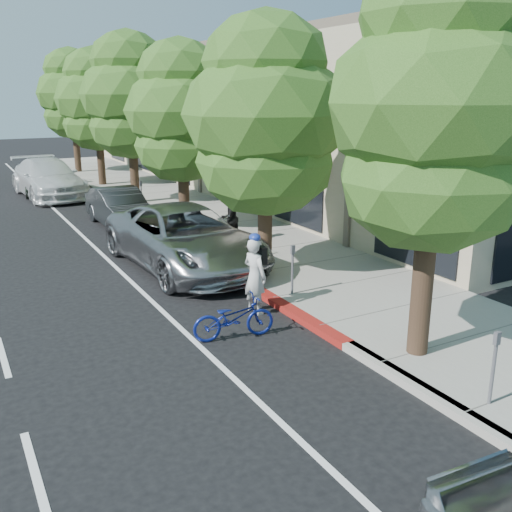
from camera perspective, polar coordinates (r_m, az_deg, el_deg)
ground at (r=12.63m, az=6.38°, el=-7.50°), size 120.00×120.00×0.00m
sidewalk at (r=20.24m, az=-1.29°, el=1.91°), size 4.60×56.00×0.15m
curb at (r=19.32m, az=-7.35°, el=1.09°), size 0.30×56.00×0.15m
curb_red_segment at (r=13.36m, az=3.92°, el=-5.73°), size 0.32×4.00×0.15m
storefront_building at (r=31.95m, az=2.05°, el=13.34°), size 10.00×36.00×7.00m
street_tree_0 at (r=10.66m, az=17.68°, el=13.72°), size 3.95×3.95×7.45m
street_tree_1 at (r=15.45m, az=0.95°, el=13.60°), size 4.45×4.45×7.10m
street_tree_2 at (r=20.87m, az=-7.51°, el=13.95°), size 3.99×3.99×6.89m
street_tree_3 at (r=26.53m, az=-12.51°, el=15.25°), size 4.35×4.35×7.67m
street_tree_4 at (r=32.32m, az=-15.66°, el=14.73°), size 4.33×4.33×7.36m
street_tree_5 at (r=38.18m, az=-17.91°, el=15.07°), size 4.27×4.27×7.69m
cyclist at (r=13.28m, az=-0.11°, el=-2.01°), size 0.59×0.75×1.82m
bicycle at (r=12.06m, az=-2.25°, el=-6.20°), size 1.84×0.90×0.92m
silver_suv at (r=16.87m, az=-7.12°, el=1.81°), size 3.36×6.68×1.81m
dark_sedan at (r=22.67m, az=-13.46°, el=4.73°), size 1.68×4.51×1.47m
white_pickup at (r=30.25m, az=-20.07°, el=7.32°), size 3.05×6.52×1.84m
dark_suv_far at (r=31.52m, az=-20.44°, el=7.42°), size 2.55×5.05×1.65m
pedestrian at (r=19.09m, az=-2.75°, el=3.85°), size 1.01×0.92×1.68m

